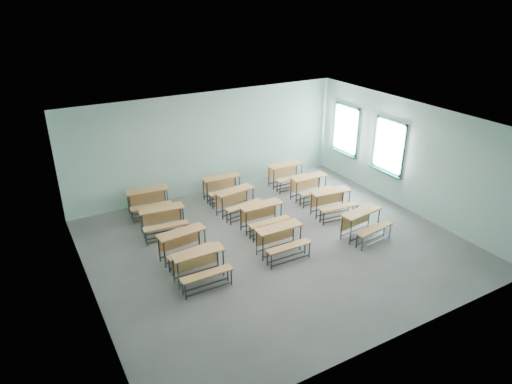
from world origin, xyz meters
TOP-DOWN VIEW (x-y plane):
  - room at (0.08, 0.03)m, footprint 9.04×8.04m
  - desk_unit_r0c0 at (-2.29, -0.53)m, footprint 1.18×0.80m
  - desk_unit_r0c1 at (-0.12, -0.44)m, footprint 1.18×0.80m
  - desk_unit_r0c2 at (2.22, -0.80)m, footprint 1.27×0.93m
  - desk_unit_r1c0 at (-2.27, 0.50)m, footprint 1.24×0.89m
  - desk_unit_r1c1 at (0.12, 0.84)m, footprint 1.19×0.81m
  - desk_unit_r1c2 at (2.30, 0.63)m, footprint 1.26×0.92m
  - desk_unit_r2c0 at (-2.30, 1.97)m, footprint 1.26×0.92m
  - desk_unit_r2c1 at (-0.05, 2.04)m, footprint 1.27×0.93m
  - desk_unit_r2c2 at (2.39, 1.83)m, footprint 1.18×0.80m
  - desk_unit_r3c0 at (-2.28, 3.29)m, footprint 1.24×0.89m
  - desk_unit_r3c1 at (0.02, 3.13)m, footprint 1.21×0.84m
  - desk_unit_r3c2 at (2.32, 3.04)m, footprint 1.19×0.81m

SIDE VIEW (x-z plane):
  - desk_unit_r0c0 at x=-2.29m, z-range 0.13..0.86m
  - desk_unit_r0c1 at x=-0.12m, z-range 0.13..0.86m
  - desk_unit_r0c2 at x=2.22m, z-range 0.13..0.86m
  - desk_unit_r1c0 at x=-2.27m, z-range 0.13..0.86m
  - desk_unit_r1c1 at x=0.12m, z-range 0.13..0.86m
  - desk_unit_r1c2 at x=2.30m, z-range 0.13..0.86m
  - desk_unit_r2c0 at x=-2.30m, z-range 0.13..0.86m
  - desk_unit_r2c1 at x=-0.05m, z-range 0.13..0.86m
  - desk_unit_r2c2 at x=2.39m, z-range 0.13..0.86m
  - desk_unit_r3c0 at x=-2.28m, z-range 0.13..0.86m
  - desk_unit_r3c1 at x=0.02m, z-range 0.13..0.86m
  - desk_unit_r3c2 at x=2.32m, z-range 0.13..0.86m
  - room at x=0.08m, z-range -0.02..3.22m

